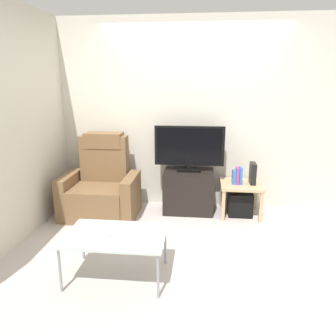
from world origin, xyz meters
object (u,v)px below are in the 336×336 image
Objects in this scene: tv_stand at (189,191)px; subwoofer_box at (240,203)px; side_table at (241,188)px; television at (189,147)px; book_middle at (237,176)px; recliner_armchair at (101,187)px; cell_phone at (107,232)px; book_rightmost at (241,176)px; game_console at (253,173)px; book_leftmost at (234,177)px; coffee_table at (116,237)px.

tv_stand is 2.11× the size of subwoofer_box.
television is at bearing 174.69° from side_table.
tv_stand is 0.70m from book_middle.
recliner_armchair reaches higher than cell_phone.
recliner_armchair is 1.82m from book_middle.
tv_stand reaches higher than cell_phone.
cell_phone is at bearing -130.87° from book_rightmost.
cell_phone is at bearing -133.47° from game_console.
book_leftmost is at bearing 3.65° from recliner_armchair.
game_console is (0.24, 0.03, 0.05)m from book_leftmost.
book_rightmost is 2.05m from coffee_table.
tv_stand is at bearing 40.41° from cell_phone.
tv_stand is 0.75× the size of coffee_table.
tv_stand is 0.61m from television.
book_middle is at bearing 180.00° from book_rightmost.
recliner_armchair is 4.80× the size of book_rightmost.
subwoofer_box is (0.00, 0.00, -0.21)m from side_table.
book_leftmost is at bearing 53.43° from coffee_table.
side_table is at bearing 19.87° from book_middle.
subwoofer_box is 1.72× the size of book_leftmost.
subwoofer_box is 0.39m from book_leftmost.
book_leftmost is 0.85× the size of book_middle.
tv_stand is at bearing -90.00° from television.
recliner_armchair is at bearing 111.83° from coffee_table.
book_rightmost reaches higher than tv_stand.
side_table is 0.60× the size of coffee_table.
game_console is at bearing 48.69° from coffee_table.
coffee_table is (-1.27, -1.60, -0.15)m from book_rightmost.
book_middle is 0.97× the size of book_rightmost.
subwoofer_box is (0.70, -0.07, -0.74)m from television.
side_table is at bearing -135.00° from subwoofer_box.
tv_stand reaches higher than subwoofer_box.
cell_phone is at bearing -130.79° from side_table.
recliner_armchair is 1.88m from subwoofer_box.
side_table is 3.60× the size of cell_phone.
book_middle is at bearing -160.13° from side_table.
book_middle is (0.64, -0.09, -0.35)m from television.
recliner_armchair reaches higher than book_middle.
recliner_armchair is at bearing 81.82° from cell_phone.
book_middle is (-0.06, -0.02, 0.18)m from side_table.
coffee_table is at bearing -128.47° from subwoofer_box.
book_rightmost is (0.04, 0.00, 0.00)m from book_middle.
game_console is at bearing 8.52° from book_middle.
television is 1.02m from subwoofer_box.
coffee_table is at bearing -128.47° from side_table.
book_leftmost is (0.60, -0.09, -0.37)m from television.
recliner_armchair reaches higher than game_console.
subwoofer_box is 1.41× the size of book_rightmost.
television is 1.73× the size of side_table.
side_table is 2.47× the size of book_middle.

